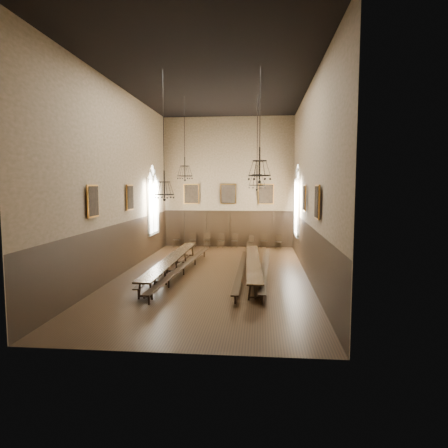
# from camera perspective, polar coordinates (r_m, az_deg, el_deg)

# --- Properties ---
(floor) EXTENTS (9.00, 18.00, 0.02)m
(floor) POSITION_cam_1_polar(r_m,az_deg,el_deg) (19.41, -1.55, -7.33)
(floor) COLOR black
(floor) RESTS_ON ground
(ceiling) EXTENTS (9.00, 18.00, 0.02)m
(ceiling) POSITION_cam_1_polar(r_m,az_deg,el_deg) (19.48, -1.63, 19.49)
(ceiling) COLOR black
(ceiling) RESTS_ON ground
(wall_back) EXTENTS (9.00, 0.02, 9.00)m
(wall_back) POSITION_cam_1_polar(r_m,az_deg,el_deg) (27.88, 0.64, 5.95)
(wall_back) COLOR #8E7257
(wall_back) RESTS_ON ground
(wall_front) EXTENTS (9.00, 0.02, 9.00)m
(wall_front) POSITION_cam_1_polar(r_m,az_deg,el_deg) (10.03, -7.81, 6.47)
(wall_front) COLOR #8E7257
(wall_front) RESTS_ON ground
(wall_left) EXTENTS (0.02, 18.00, 9.00)m
(wall_left) POSITION_cam_1_polar(r_m,az_deg,el_deg) (19.96, -14.62, 5.90)
(wall_left) COLOR #8E7257
(wall_left) RESTS_ON ground
(wall_right) EXTENTS (0.02, 18.00, 9.00)m
(wall_right) POSITION_cam_1_polar(r_m,az_deg,el_deg) (18.91, 12.18, 5.98)
(wall_right) COLOR #8E7257
(wall_right) RESTS_ON ground
(wainscot_panelling) EXTENTS (9.00, 18.00, 2.50)m
(wainscot_panelling) POSITION_cam_1_polar(r_m,az_deg,el_deg) (19.17, -1.56, -3.66)
(wainscot_panelling) COLOR black
(wainscot_panelling) RESTS_ON floor
(table_left) EXTENTS (0.75, 9.95, 0.78)m
(table_left) POSITION_cam_1_polar(r_m,az_deg,el_deg) (19.83, -7.43, -5.92)
(table_left) COLOR black
(table_left) RESTS_ON floor
(table_right) EXTENTS (1.00, 9.33, 0.73)m
(table_right) POSITION_cam_1_polar(r_m,az_deg,el_deg) (19.34, 4.18, -6.26)
(table_right) COLOR black
(table_right) RESTS_ON floor
(bench_left_outer) EXTENTS (0.71, 9.21, 0.41)m
(bench_left_outer) POSITION_cam_1_polar(r_m,az_deg,el_deg) (20.02, -9.05, -6.20)
(bench_left_outer) COLOR black
(bench_left_outer) RESTS_ON floor
(bench_left_inner) EXTENTS (1.01, 10.62, 0.48)m
(bench_left_inner) POSITION_cam_1_polar(r_m,az_deg,el_deg) (19.45, -5.80, -6.38)
(bench_left_inner) COLOR black
(bench_left_inner) RESTS_ON floor
(bench_right_inner) EXTENTS (0.30, 9.45, 0.43)m
(bench_right_inner) POSITION_cam_1_polar(r_m,az_deg,el_deg) (19.00, 2.49, -6.75)
(bench_right_inner) COLOR black
(bench_right_inner) RESTS_ON floor
(bench_right_outer) EXTENTS (0.67, 10.26, 0.46)m
(bench_right_outer) POSITION_cam_1_polar(r_m,az_deg,el_deg) (19.39, 5.94, -6.46)
(bench_right_outer) COLOR black
(bench_right_outer) RESTS_ON floor
(chair_0) EXTENTS (0.46, 0.46, 1.02)m
(chair_0) POSITION_cam_1_polar(r_m,az_deg,el_deg) (28.17, -6.81, -2.65)
(chair_0) COLOR black
(chair_0) RESTS_ON floor
(chair_1) EXTENTS (0.44, 0.44, 0.97)m
(chair_1) POSITION_cam_1_polar(r_m,az_deg,el_deg) (28.09, -4.48, -2.67)
(chair_1) COLOR black
(chair_1) RESTS_ON floor
(chair_2) EXTENTS (0.52, 0.52, 1.03)m
(chair_2) POSITION_cam_1_polar(r_m,az_deg,el_deg) (27.82, -2.45, -2.70)
(chair_2) COLOR black
(chair_2) RESTS_ON floor
(chair_3) EXTENTS (0.48, 0.48, 0.96)m
(chair_3) POSITION_cam_1_polar(r_m,az_deg,el_deg) (27.71, -0.44, -2.78)
(chair_3) COLOR black
(chair_3) RESTS_ON floor
(chair_4) EXTENTS (0.49, 0.49, 0.94)m
(chair_4) POSITION_cam_1_polar(r_m,az_deg,el_deg) (27.73, 1.49, -2.79)
(chair_4) COLOR black
(chair_4) RESTS_ON floor
(chair_5) EXTENTS (0.49, 0.49, 0.88)m
(chair_5) POSITION_cam_1_polar(r_m,az_deg,el_deg) (27.60, 3.84, -2.88)
(chair_5) COLOR black
(chair_5) RESTS_ON floor
(chair_6) EXTENTS (0.46, 0.46, 1.00)m
(chair_6) POSITION_cam_1_polar(r_m,az_deg,el_deg) (27.65, 5.72, -2.80)
(chair_6) COLOR black
(chair_6) RESTS_ON floor
(chair_7) EXTENTS (0.49, 0.49, 0.91)m
(chair_7) POSITION_cam_1_polar(r_m,az_deg,el_deg) (27.59, 7.78, -2.90)
(chair_7) COLOR black
(chair_7) RESTS_ON floor
(chandelier_back_left) EXTENTS (0.82, 0.82, 4.34)m
(chandelier_back_left) POSITION_cam_1_polar(r_m,az_deg,el_deg) (21.68, -5.62, 7.62)
(chandelier_back_left) COLOR black
(chandelier_back_left) RESTS_ON ceiling
(chandelier_back_right) EXTENTS (0.86, 0.86, 4.84)m
(chandelier_back_right) POSITION_cam_1_polar(r_m,az_deg,el_deg) (21.13, 4.74, 6.40)
(chandelier_back_right) COLOR black
(chandelier_back_right) RESTS_ON ceiling
(chandelier_front_left) EXTENTS (0.81, 0.81, 5.20)m
(chandelier_front_left) POSITION_cam_1_polar(r_m,az_deg,el_deg) (16.79, -8.52, 5.45)
(chandelier_front_left) COLOR black
(chandelier_front_left) RESTS_ON ceiling
(chandelier_front_right) EXTENTS (0.91, 0.91, 4.45)m
(chandelier_front_right) POSITION_cam_1_polar(r_m,az_deg,el_deg) (16.26, 5.10, 7.89)
(chandelier_front_right) COLOR black
(chandelier_front_right) RESTS_ON ceiling
(portrait_back_0) EXTENTS (1.10, 0.12, 1.40)m
(portrait_back_0) POSITION_cam_1_polar(r_m,az_deg,el_deg) (28.09, -4.69, 4.30)
(portrait_back_0) COLOR #BD7D2D
(portrait_back_0) RESTS_ON wall_back
(portrait_back_1) EXTENTS (1.10, 0.12, 1.40)m
(portrait_back_1) POSITION_cam_1_polar(r_m,az_deg,el_deg) (27.76, 0.62, 4.30)
(portrait_back_1) COLOR #BD7D2D
(portrait_back_1) RESTS_ON wall_back
(portrait_back_2) EXTENTS (1.10, 0.12, 1.40)m
(portrait_back_2) POSITION_cam_1_polar(r_m,az_deg,el_deg) (27.67, 6.01, 4.27)
(portrait_back_2) COLOR #BD7D2D
(portrait_back_2) RESTS_ON wall_back
(portrait_left_0) EXTENTS (0.12, 1.00, 1.30)m
(portrait_left_0) POSITION_cam_1_polar(r_m,az_deg,el_deg) (20.88, -13.30, 3.71)
(portrait_left_0) COLOR #BD7D2D
(portrait_left_0) RESTS_ON wall_left
(portrait_left_1) EXTENTS (0.12, 1.00, 1.30)m
(portrait_left_1) POSITION_cam_1_polar(r_m,az_deg,el_deg) (16.67, -18.22, 3.14)
(portrait_left_1) COLOR #BD7D2D
(portrait_left_1) RESTS_ON wall_left
(portrait_right_0) EXTENTS (0.12, 1.00, 1.30)m
(portrait_right_0) POSITION_cam_1_polar(r_m,az_deg,el_deg) (19.90, 11.42, 3.67)
(portrait_right_0) COLOR #BD7D2D
(portrait_right_0) RESTS_ON wall_right
(portrait_right_1) EXTENTS (0.12, 1.00, 1.30)m
(portrait_right_1) POSITION_cam_1_polar(r_m,az_deg,el_deg) (15.44, 13.18, 3.09)
(portrait_right_1) COLOR #BD7D2D
(portrait_right_1) RESTS_ON wall_right
(window_right) EXTENTS (0.20, 2.20, 4.60)m
(window_right) POSITION_cam_1_polar(r_m,az_deg,el_deg) (24.39, 10.40, 3.32)
(window_right) COLOR white
(window_right) RESTS_ON wall_right
(window_left) EXTENTS (0.20, 2.20, 4.60)m
(window_left) POSITION_cam_1_polar(r_m,az_deg,el_deg) (25.20, -10.13, 3.40)
(window_left) COLOR white
(window_left) RESTS_ON wall_left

